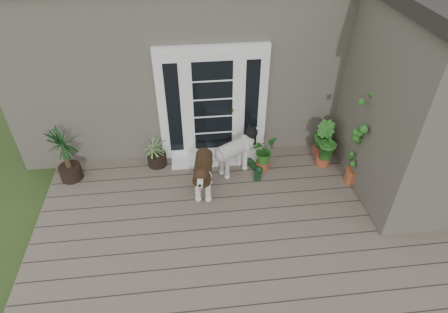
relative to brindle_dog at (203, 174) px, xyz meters
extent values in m
cube|color=#6B5B4C|center=(0.46, -1.17, -0.45)|extent=(6.20, 4.60, 0.12)
cube|color=#665E54|center=(0.46, 3.08, 1.04)|extent=(7.40, 4.00, 3.10)
cube|color=#665E54|center=(3.36, -0.07, 1.04)|extent=(1.60, 2.40, 3.10)
cube|color=white|center=(0.26, 1.03, 0.69)|extent=(1.90, 0.14, 2.15)
cube|color=white|center=(0.26, 0.83, -0.36)|extent=(1.60, 0.40, 0.05)
imported|color=#1D4D16|center=(1.10, 0.51, -0.11)|extent=(0.61, 0.61, 0.55)
imported|color=#154C18|center=(2.22, 0.51, -0.06)|extent=(0.62, 0.62, 0.65)
imported|color=#1A5B1E|center=(2.30, 0.83, -0.08)|extent=(0.51, 0.51, 0.61)
camera|label=1|loc=(-0.20, -4.71, 4.04)|focal=30.40mm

